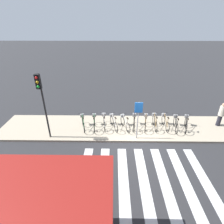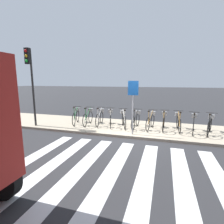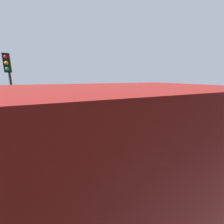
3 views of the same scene
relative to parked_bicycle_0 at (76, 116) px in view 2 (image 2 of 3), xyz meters
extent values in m
plane|color=#2D2D30|center=(3.32, -1.38, -0.55)|extent=(120.00, 120.00, 0.00)
cube|color=#B7A88E|center=(3.32, 0.14, -0.49)|extent=(17.39, 3.04, 0.12)
cube|color=silver|center=(1.52, -5.95, -0.54)|extent=(0.45, 8.00, 0.01)
cube|color=silver|center=(2.42, -5.95, -0.54)|extent=(0.45, 8.00, 0.01)
cube|color=silver|center=(3.32, -5.95, -0.54)|extent=(0.45, 8.00, 0.01)
torus|color=black|center=(0.14, -0.53, -0.10)|extent=(0.21, 0.64, 0.66)
torus|color=black|center=(-0.09, 0.34, -0.10)|extent=(0.21, 0.64, 0.66)
cylinder|color=#267238|center=(0.03, -0.09, 0.16)|extent=(0.27, 0.89, 0.55)
cylinder|color=#267238|center=(0.11, -0.41, 0.20)|extent=(0.04, 0.04, 0.59)
cube|color=black|center=(0.11, -0.41, 0.51)|extent=(0.12, 0.21, 0.04)
cylinder|color=#262626|center=(-0.09, 0.34, 0.46)|extent=(0.45, 0.14, 0.02)
cube|color=gray|center=(-0.11, 0.39, 0.27)|extent=(0.28, 0.26, 0.18)
torus|color=black|center=(0.77, -0.52, -0.10)|extent=(0.10, 0.66, 0.66)
torus|color=black|center=(0.69, 0.38, -0.10)|extent=(0.10, 0.66, 0.66)
cylinder|color=#267238|center=(0.73, -0.07, 0.16)|extent=(0.12, 0.91, 0.55)
cylinder|color=#267238|center=(0.76, -0.39, 0.20)|extent=(0.03, 0.03, 0.59)
cube|color=black|center=(0.76, -0.39, 0.51)|extent=(0.09, 0.21, 0.04)
cylinder|color=#262626|center=(0.69, 0.38, 0.46)|extent=(0.46, 0.07, 0.02)
cube|color=gray|center=(0.68, 0.43, 0.27)|extent=(0.26, 0.22, 0.18)
torus|color=black|center=(1.40, -0.41, -0.10)|extent=(0.11, 0.66, 0.66)
torus|color=black|center=(1.30, 0.49, -0.10)|extent=(0.11, 0.66, 0.66)
cylinder|color=silver|center=(1.35, 0.04, 0.16)|extent=(0.13, 0.91, 0.55)
cylinder|color=silver|center=(1.39, -0.29, 0.20)|extent=(0.04, 0.04, 0.59)
cube|color=black|center=(1.39, -0.29, 0.51)|extent=(0.09, 0.21, 0.04)
cylinder|color=#262626|center=(1.30, 0.49, 0.46)|extent=(0.46, 0.07, 0.02)
cube|color=gray|center=(1.30, 0.53, 0.27)|extent=(0.26, 0.23, 0.18)
torus|color=black|center=(2.11, -0.46, -0.10)|extent=(0.23, 0.64, 0.66)
torus|color=black|center=(1.84, 0.40, -0.10)|extent=(0.23, 0.64, 0.66)
cylinder|color=beige|center=(1.98, -0.03, 0.16)|extent=(0.31, 0.88, 0.55)
cylinder|color=beige|center=(2.08, -0.34, 0.20)|extent=(0.04, 0.04, 0.59)
cube|color=black|center=(2.08, -0.34, 0.51)|extent=(0.13, 0.21, 0.04)
cylinder|color=#262626|center=(1.84, 0.40, 0.46)|extent=(0.45, 0.16, 0.02)
cube|color=gray|center=(1.82, 0.45, 0.27)|extent=(0.29, 0.26, 0.18)
torus|color=black|center=(2.85, -0.50, -0.10)|extent=(0.25, 0.63, 0.66)
torus|color=black|center=(2.55, 0.35, -0.10)|extent=(0.25, 0.63, 0.66)
cylinder|color=beige|center=(2.70, -0.07, 0.16)|extent=(0.33, 0.87, 0.55)
cylinder|color=beige|center=(2.81, -0.38, 0.20)|extent=(0.04, 0.04, 0.59)
cube|color=black|center=(2.81, -0.38, 0.51)|extent=(0.13, 0.21, 0.04)
cylinder|color=#262626|center=(2.55, 0.35, 0.46)|extent=(0.44, 0.18, 0.02)
cube|color=gray|center=(2.53, 0.40, 0.27)|extent=(0.29, 0.27, 0.18)
torus|color=black|center=(3.23, -0.43, -0.10)|extent=(0.10, 0.66, 0.66)
torus|color=black|center=(3.31, 0.46, -0.10)|extent=(0.10, 0.66, 0.66)
cylinder|color=black|center=(3.27, 0.02, 0.16)|extent=(0.12, 0.91, 0.55)
cylinder|color=black|center=(3.24, -0.31, 0.20)|extent=(0.03, 0.03, 0.59)
cube|color=black|center=(3.24, -0.31, 0.51)|extent=(0.09, 0.21, 0.04)
cylinder|color=#262626|center=(3.31, 0.46, 0.46)|extent=(0.46, 0.07, 0.02)
cube|color=gray|center=(3.32, 0.51, 0.27)|extent=(0.26, 0.22, 0.18)
torus|color=black|center=(3.91, -0.45, -0.10)|extent=(0.15, 0.65, 0.66)
torus|color=black|center=(4.07, 0.44, -0.10)|extent=(0.15, 0.65, 0.66)
cylinder|color=olive|center=(3.99, -0.01, 0.16)|extent=(0.19, 0.91, 0.55)
cylinder|color=olive|center=(3.93, -0.33, 0.20)|extent=(0.04, 0.04, 0.59)
cube|color=black|center=(3.93, -0.33, 0.51)|extent=(0.10, 0.21, 0.04)
cylinder|color=#262626|center=(4.07, 0.44, 0.46)|extent=(0.46, 0.10, 0.02)
cube|color=gray|center=(4.08, 0.48, 0.27)|extent=(0.27, 0.24, 0.18)
torus|color=black|center=(4.59, -0.38, -0.10)|extent=(0.06, 0.66, 0.66)
torus|color=black|center=(4.63, 0.52, -0.10)|extent=(0.06, 0.66, 0.66)
cylinder|color=olive|center=(4.61, 0.07, 0.16)|extent=(0.06, 0.92, 0.55)
cylinder|color=olive|center=(4.60, -0.25, 0.20)|extent=(0.03, 0.03, 0.59)
cube|color=black|center=(4.60, -0.25, 0.51)|extent=(0.08, 0.20, 0.04)
cylinder|color=#262626|center=(4.63, 0.52, 0.46)|extent=(0.46, 0.04, 0.02)
cube|color=gray|center=(4.63, 0.57, 0.27)|extent=(0.25, 0.21, 0.18)
torus|color=black|center=(5.30, -0.40, -0.10)|extent=(0.06, 0.66, 0.66)
torus|color=black|center=(5.26, 0.50, -0.10)|extent=(0.06, 0.66, 0.66)
cylinder|color=olive|center=(5.28, 0.05, 0.16)|extent=(0.07, 0.92, 0.55)
cylinder|color=olive|center=(5.29, -0.28, 0.20)|extent=(0.03, 0.03, 0.59)
cube|color=black|center=(5.29, -0.28, 0.51)|extent=(0.08, 0.20, 0.04)
cylinder|color=#262626|center=(5.26, 0.50, 0.46)|extent=(0.46, 0.04, 0.02)
cube|color=gray|center=(5.26, 0.55, 0.27)|extent=(0.25, 0.21, 0.18)
torus|color=black|center=(5.82, -0.55, -0.10)|extent=(0.14, 0.65, 0.66)
torus|color=black|center=(5.96, 0.34, -0.10)|extent=(0.14, 0.65, 0.66)
cylinder|color=black|center=(5.89, -0.11, 0.16)|extent=(0.17, 0.91, 0.55)
cylinder|color=black|center=(5.84, -0.43, 0.20)|extent=(0.04, 0.04, 0.59)
cube|color=black|center=(5.84, -0.43, 0.51)|extent=(0.10, 0.21, 0.04)
cylinder|color=#262626|center=(5.96, 0.34, 0.46)|extent=(0.46, 0.10, 0.02)
cube|color=gray|center=(5.97, 0.39, 0.27)|extent=(0.27, 0.23, 0.18)
torus|color=black|center=(6.40, -0.52, -0.10)|extent=(0.23, 0.64, 0.66)
torus|color=black|center=(6.68, 0.34, -0.10)|extent=(0.23, 0.64, 0.66)
cylinder|color=black|center=(6.54, -0.09, 0.16)|extent=(0.31, 0.88, 0.55)
cylinder|color=black|center=(6.44, -0.40, 0.20)|extent=(0.04, 0.04, 0.59)
cube|color=black|center=(6.44, -0.40, 0.51)|extent=(0.13, 0.21, 0.04)
cylinder|color=#262626|center=(6.68, 0.34, 0.46)|extent=(0.45, 0.16, 0.02)
cube|color=gray|center=(6.69, 0.39, 0.27)|extent=(0.29, 0.26, 0.18)
cylinder|color=black|center=(1.43, -5.89, -0.10)|extent=(0.90, 0.22, 0.90)
cylinder|color=#2D2D2D|center=(-1.82, -1.03, 1.50)|extent=(0.10, 0.10, 3.86)
cube|color=black|center=(-1.82, -1.21, 3.06)|extent=(0.24, 0.20, 0.75)
sphere|color=red|center=(-1.82, -1.31, 3.28)|extent=(0.14, 0.14, 0.14)
sphere|color=gold|center=(-1.82, -1.31, 3.05)|extent=(0.14, 0.14, 0.14)
sphere|color=green|center=(-1.82, -1.31, 2.82)|extent=(0.14, 0.14, 0.14)
cylinder|color=#99999E|center=(3.31, -1.08, 0.73)|extent=(0.06, 0.06, 2.32)
cube|color=#1959B2|center=(3.31, -1.10, 1.59)|extent=(0.44, 0.03, 0.60)
camera|label=1|loc=(1.98, -9.58, 5.72)|focal=28.00mm
camera|label=2|loc=(4.59, -8.40, 1.90)|focal=28.00mm
camera|label=3|loc=(-0.56, -8.76, 2.49)|focal=24.00mm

